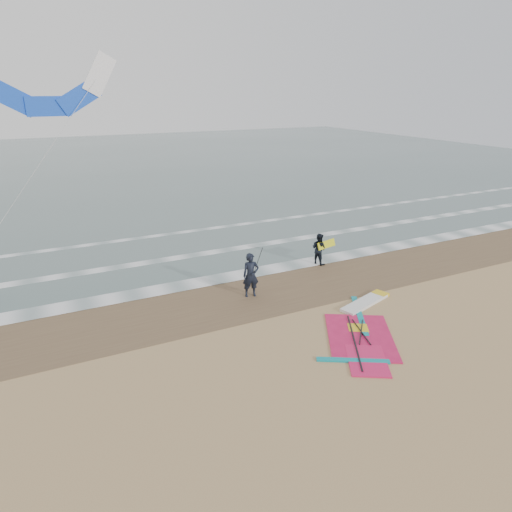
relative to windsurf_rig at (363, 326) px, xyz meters
name	(u,v)px	position (x,y,z in m)	size (l,w,h in m)	color
ground	(334,357)	(-2.25, -1.21, -0.04)	(120.00, 120.00, 0.00)	tan
sea_water	(107,165)	(-2.25, 46.79, -0.03)	(120.00, 80.00, 0.02)	#47605E
wet_sand_band	(258,292)	(-2.25, 4.79, -0.03)	(120.00, 5.00, 0.01)	brown
foam_waterline	(221,261)	(-2.25, 9.23, -0.01)	(120.00, 9.15, 0.02)	white
windsurf_rig	(363,326)	(0.00, 0.00, 0.00)	(5.87, 5.56, 0.14)	white
person_standing	(251,275)	(-2.69, 4.57, 0.98)	(0.74, 0.48, 2.03)	black
person_walking	(319,249)	(2.30, 6.63, 0.81)	(0.82, 0.64, 1.69)	black
held_pole	(257,264)	(-2.39, 4.57, 1.45)	(0.17, 0.86, 1.82)	black
carried_kiteboard	(326,244)	(2.70, 6.53, 1.03)	(1.30, 0.51, 0.39)	yellow
surf_kite	(45,90)	(-9.66, 10.88, 8.71)	(7.59, 2.16, 9.17)	white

